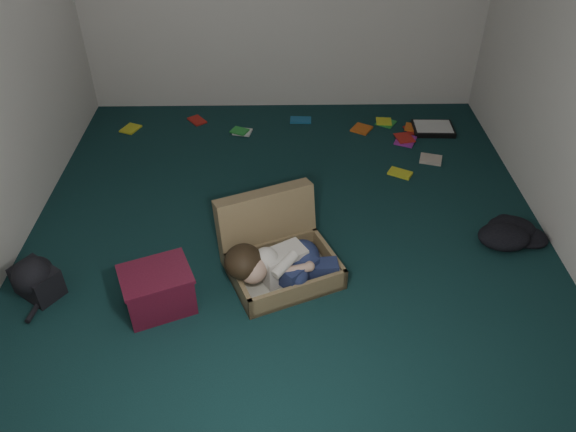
{
  "coord_description": "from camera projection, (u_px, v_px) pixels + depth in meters",
  "views": [
    {
      "loc": [
        -0.05,
        -3.26,
        2.78
      ],
      "look_at": [
        0.0,
        -0.15,
        0.35
      ],
      "focal_mm": 35.0,
      "sensor_mm": 36.0,
      "label": 1
    }
  ],
  "objects": [
    {
      "name": "floor",
      "position": [
        288.0,
        240.0,
        4.28
      ],
      "size": [
        4.5,
        4.5,
        0.0
      ],
      "primitive_type": "plane",
      "color": "#102F30",
      "rests_on": "ground"
    },
    {
      "name": "wall_front",
      "position": [
        300.0,
        394.0,
        1.71
      ],
      "size": [
        4.5,
        0.0,
        4.5
      ],
      "primitive_type": "plane",
      "rotation": [
        -1.57,
        0.0,
        0.0
      ],
      "color": "silver",
      "rests_on": "ground"
    },
    {
      "name": "suitcase",
      "position": [
        277.0,
        250.0,
        3.96
      ],
      "size": [
        0.93,
        0.92,
        0.53
      ],
      "rotation": [
        0.0,
        0.0,
        0.39
      ],
      "color": "olive",
      "rests_on": "floor"
    },
    {
      "name": "person",
      "position": [
        280.0,
        263.0,
        3.78
      ],
      "size": [
        0.8,
        0.42,
        0.33
      ],
      "rotation": [
        0.0,
        0.0,
        0.39
      ],
      "color": "silver",
      "rests_on": "suitcase"
    },
    {
      "name": "maroon_bin",
      "position": [
        158.0,
        290.0,
        3.65
      ],
      "size": [
        0.54,
        0.49,
        0.31
      ],
      "rotation": [
        0.0,
        0.0,
        0.39
      ],
      "color": "#561125",
      "rests_on": "floor"
    },
    {
      "name": "backpack",
      "position": [
        37.0,
        280.0,
        3.78
      ],
      "size": [
        0.49,
        0.47,
        0.23
      ],
      "primitive_type": null,
      "rotation": [
        0.0,
        0.0,
        -0.62
      ],
      "color": "black",
      "rests_on": "floor"
    },
    {
      "name": "clothing_pile",
      "position": [
        513.0,
        234.0,
        4.23
      ],
      "size": [
        0.53,
        0.47,
        0.14
      ],
      "primitive_type": null,
      "rotation": [
        0.0,
        0.0,
        -0.28
      ],
      "color": "black",
      "rests_on": "floor"
    },
    {
      "name": "paper_tray",
      "position": [
        433.0,
        128.0,
        5.6
      ],
      "size": [
        0.41,
        0.31,
        0.06
      ],
      "rotation": [
        0.0,
        0.0,
        -0.04
      ],
      "color": "black",
      "rests_on": "floor"
    },
    {
      "name": "book_scatter",
      "position": [
        325.0,
        135.0,
        5.53
      ],
      "size": [
        3.06,
        1.24,
        0.02
      ],
      "color": "yellow",
      "rests_on": "floor"
    }
  ]
}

